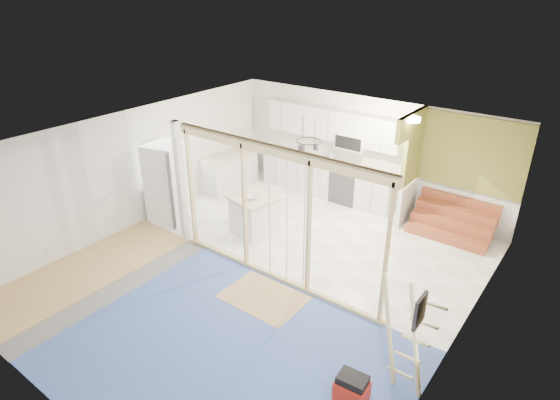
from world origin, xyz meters
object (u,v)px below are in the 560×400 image
Objects in this scene: toolbox at (352,389)px; ladder at (405,337)px; island at (255,215)px; fridge at (168,183)px.

ladder is (0.41, 0.60, 0.65)m from toolbox.
island is at bearing 165.55° from ladder.
fridge is at bearing -150.44° from island.
fridge is at bearing 156.27° from toolbox.
toolbox is at bearing -23.58° from island.
island is 4.73m from toolbox.
ladder is at bearing -27.79° from fridge.
island reaches higher than toolbox.
fridge is 1.10× the size of ladder.
toolbox is at bearing -34.05° from fridge.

